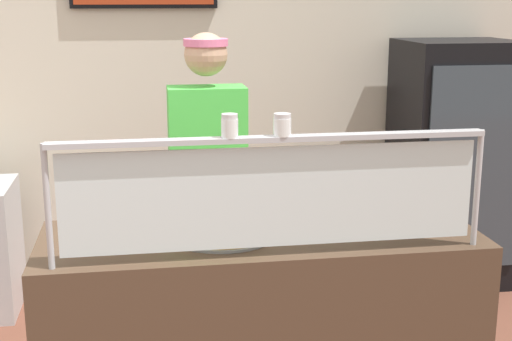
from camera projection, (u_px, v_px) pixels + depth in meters
shop_rear_unit at (210, 81)px, 4.91m from camera, size 6.25×0.13×2.70m
serving_counter at (261, 337)px, 3.13m from camera, size 1.85×0.66×0.95m
sneeze_guard at (273, 182)px, 2.69m from camera, size 1.68×0.06×0.47m
pizza_tray at (222, 232)px, 2.99m from camera, size 0.44×0.44×0.04m
pizza_server at (234, 228)px, 2.97m from camera, size 0.13×0.29×0.01m
parmesan_shaker at (230, 127)px, 2.62m from camera, size 0.06×0.06×0.09m
pepper_flake_shaker at (282, 126)px, 2.65m from camera, size 0.07×0.07×0.08m
worker_figure at (209, 185)px, 3.58m from camera, size 0.41×0.50×1.76m
drink_fridge at (453, 163)px, 4.86m from camera, size 0.74×0.67×1.65m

